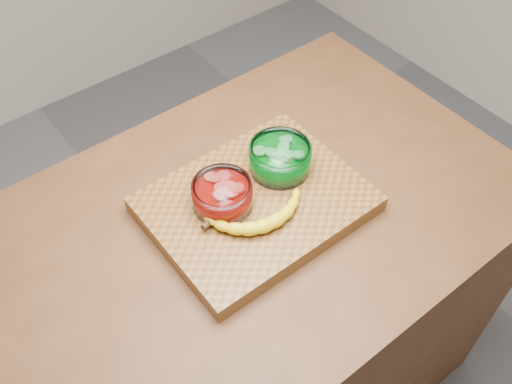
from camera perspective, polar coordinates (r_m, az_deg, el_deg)
ground at (r=2.03m, az=0.00°, el=-17.96°), size 3.50×3.50×0.00m
counter at (r=1.63m, az=0.00°, el=-11.80°), size 1.20×0.80×0.90m
cutting_board at (r=1.24m, az=0.00°, el=-1.21°), size 0.45×0.35×0.04m
bowl_red at (r=1.19m, az=-3.39°, el=-0.30°), size 0.13×0.13×0.06m
bowl_green at (r=1.26m, az=2.41°, el=3.42°), size 0.14×0.14×0.06m
banana at (r=1.18m, az=0.24°, el=-1.95°), size 0.24×0.14×0.03m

